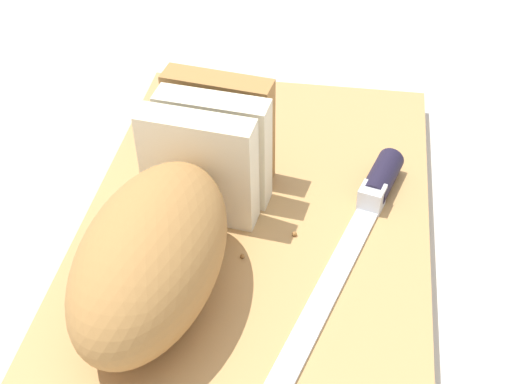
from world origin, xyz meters
The scene contains 7 objects.
ground_plane centered at (0.00, 0.00, 0.00)m, with size 3.00×3.00×0.00m, color beige.
cutting_board centered at (0.00, 0.00, 0.01)m, with size 0.46×0.29×0.02m, color tan.
bread_loaf centered at (-0.07, 0.06, 0.07)m, with size 0.29×0.13×0.10m.
bread_knife centered at (0.02, -0.10, 0.03)m, with size 0.27×0.10×0.02m.
crumb_near_knife centered at (-0.04, 0.06, 0.03)m, with size 0.01×0.01×0.01m, color #996633.
crumb_near_loaf centered at (-0.02, -0.03, 0.03)m, with size 0.00×0.00×0.00m, color #996633.
crumb_stray_left centered at (-0.05, 0.01, 0.03)m, with size 0.00×0.00×0.00m, color #996633.
Camera 1 is at (-0.50, -0.06, 0.45)m, focal length 54.23 mm.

